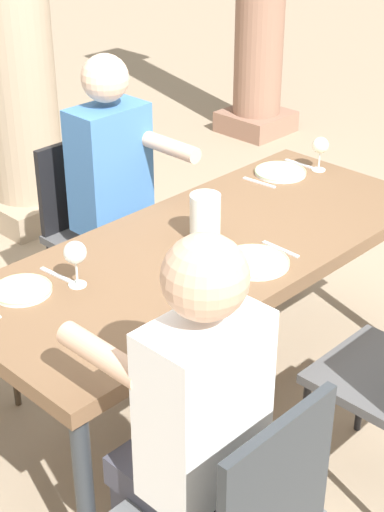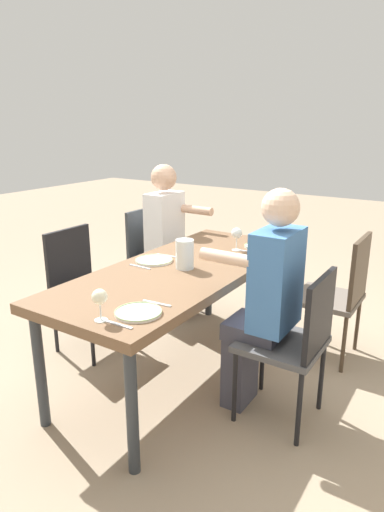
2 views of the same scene
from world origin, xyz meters
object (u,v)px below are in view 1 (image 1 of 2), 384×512
dining_table (209,259)px  plate_0 (22,290)px  wine_glass_2 (320,146)px  diner_man_white (187,427)px  water_pitcher (205,220)px  plate_1 (255,262)px  wine_glass_0 (75,254)px  plate_2 (280,172)px  chair_mid_north (95,222)px  diner_woman_green (121,197)px

dining_table → plate_0: plate_0 is taller
wine_glass_2 → dining_table: bearing=-171.2°
diner_man_white → water_pitcher: size_ratio=6.97×
diner_man_white → plate_1: size_ratio=5.20×
wine_glass_0 → plate_2: size_ratio=0.72×
water_pitcher → chair_mid_north: bearing=83.3°
diner_man_white → plate_2: diner_man_white is taller
dining_table → diner_man_white: (-0.77, -0.64, 0.02)m
dining_table → chair_mid_north: (0.10, 0.83, -0.16)m
dining_table → plate_0: bearing=162.9°
wine_glass_0 → plate_1: wine_glass_0 is taller
plate_2 → chair_mid_north: bearing=136.4°
wine_glass_2 → chair_mid_north: bearing=138.3°
dining_table → wine_glass_2: 0.91m
wine_glass_0 → plate_2: wine_glass_0 is taller
plate_0 → wine_glass_0: (0.16, -0.10, 0.12)m
plate_2 → diner_woman_green: bearing=147.1°
plate_0 → plate_2: same height
diner_woman_green → plate_0: bearing=-152.7°
plate_1 → diner_man_white: bearing=-151.9°
chair_mid_north → plate_2: 0.89m
chair_mid_north → wine_glass_0: wine_glass_0 is taller
wine_glass_0 → wine_glass_2: bearing=0.8°
plate_0 → plate_1: size_ratio=0.81×
dining_table → plate_1: bearing=-89.8°
plate_0 → wine_glass_2: bearing=-2.9°
plate_0 → chair_mid_north: bearing=37.1°
diner_woman_green → plate_2: bearing=-32.9°
plate_2 → water_pitcher: water_pitcher is taller
dining_table → diner_man_white: 1.00m
plate_1 → plate_2: size_ratio=1.08×
wine_glass_2 → water_pitcher: water_pitcher is taller
dining_table → chair_mid_north: size_ratio=2.19×
diner_man_white → wine_glass_2: bearing=25.1°
plate_0 → wine_glass_0: 0.22m
chair_mid_north → diner_woman_green: 0.27m
water_pitcher → diner_woman_green: bearing=80.9°
chair_mid_north → diner_woman_green: bearing=-89.2°
diner_man_white → wine_glass_2: size_ratio=8.29×
chair_mid_north → wine_glass_0: bearing=-132.3°
plate_0 → plate_2: bearing=0.8°
chair_mid_north → plate_1: 1.09m
diner_man_white → wine_glass_0: (0.22, 0.75, 0.17)m
chair_mid_north → diner_man_white: bearing=-120.8°
wine_glass_0 → diner_woman_green: bearing=38.5°
water_pitcher → plate_0: bearing=165.6°
diner_woman_green → plate_1: size_ratio=5.26×
wine_glass_0 → water_pitcher: bearing=-8.6°
chair_mid_north → wine_glass_2: size_ratio=5.65×
diner_woman_green → wine_glass_2: size_ratio=8.39×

